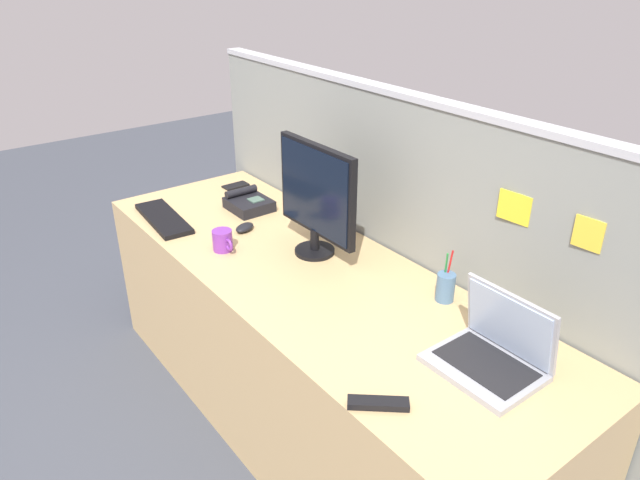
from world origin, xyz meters
TOP-DOWN VIEW (x-y plane):
  - ground_plane at (0.00, 0.00)m, footprint 10.00×10.00m
  - desk at (0.00, 0.00)m, footprint 2.29×0.75m
  - cubicle_divider at (0.00, 0.41)m, footprint 2.48×0.08m
  - desktop_monitor at (-0.11, 0.12)m, footprint 0.45×0.16m
  - laptop at (0.79, 0.10)m, footprint 0.31×0.25m
  - desk_phone at (-0.66, 0.12)m, footprint 0.20×0.18m
  - keyboard_main at (-0.78, -0.26)m, footprint 0.43×0.17m
  - computer_mouse_right_hand at (-0.47, -0.02)m, footprint 0.09×0.11m
  - pen_cup at (0.46, 0.26)m, footprint 0.07×0.07m
  - cell_phone_black_slab at (-0.96, 0.22)m, footprint 0.07×0.13m
  - tv_remote at (0.72, -0.29)m, footprint 0.14×0.16m
  - coffee_mug at (-0.36, -0.18)m, footprint 0.12×0.08m

SIDE VIEW (x-z plane):
  - ground_plane at x=0.00m, z-range 0.00..0.00m
  - desk at x=0.00m, z-range 0.00..0.75m
  - cubicle_divider at x=0.00m, z-range 0.00..1.41m
  - cell_phone_black_slab at x=-0.96m, z-range 0.75..0.76m
  - tv_remote at x=0.72m, z-range 0.75..0.77m
  - keyboard_main at x=-0.78m, z-range 0.75..0.78m
  - computer_mouse_right_hand at x=-0.47m, z-range 0.75..0.79m
  - desk_phone at x=-0.66m, z-range 0.74..0.83m
  - coffee_mug at x=-0.36m, z-range 0.75..0.84m
  - pen_cup at x=0.46m, z-range 0.71..0.90m
  - laptop at x=0.79m, z-range 0.69..0.93m
  - desktop_monitor at x=-0.11m, z-range 0.78..1.24m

